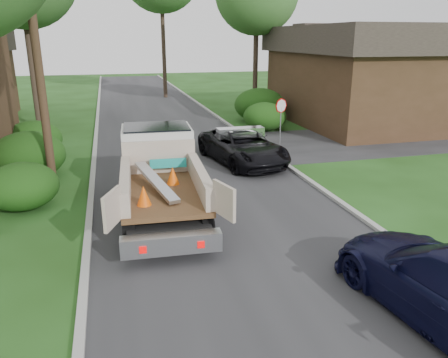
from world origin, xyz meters
TOP-DOWN VIEW (x-y plane):
  - ground at (0.00, 0.00)m, footprint 120.00×120.00m
  - road at (0.00, 10.00)m, footprint 8.00×90.00m
  - side_street at (12.00, 9.00)m, footprint 16.00×7.00m
  - curb_left at (-4.10, 10.00)m, footprint 0.20×90.00m
  - curb_right at (4.10, 10.00)m, footprint 0.20×90.00m
  - stop_sign at (5.20, 9.00)m, footprint 0.71×0.32m
  - utility_pole at (-5.48, 4.98)m, footprint 2.42×1.25m
  - house_right at (13.00, 14.00)m, footprint 9.72×12.96m
  - hedge_left_a at (-6.20, 3.00)m, footprint 2.34×2.34m
  - hedge_left_b at (-6.50, 6.50)m, footprint 2.86×2.86m
  - hedge_left_c at (-6.80, 10.00)m, footprint 2.60×2.60m
  - hedge_right_a at (5.80, 13.00)m, footprint 2.60×2.60m
  - hedge_right_b at (6.50, 16.00)m, footprint 3.38×3.38m
  - flatbed_truck at (-1.79, 2.03)m, footprint 3.09×6.72m
  - black_pickup at (2.40, 6.47)m, footprint 3.38×5.73m

SIDE VIEW (x-z plane):
  - ground at x=0.00m, z-range 0.00..0.00m
  - road at x=0.00m, z-range -0.01..0.01m
  - side_street at x=12.00m, z-range 0.00..0.02m
  - curb_left at x=-4.10m, z-range 0.00..0.12m
  - curb_right at x=4.10m, z-range 0.00..0.12m
  - black_pickup at x=2.40m, z-range 0.00..1.50m
  - hedge_left_a at x=-6.20m, z-range 0.00..1.53m
  - hedge_left_c at x=-6.80m, z-range 0.00..1.70m
  - hedge_right_a at x=5.80m, z-range 0.00..1.70m
  - hedge_left_b at x=-6.50m, z-range 0.00..1.87m
  - hedge_right_b at x=6.50m, z-range 0.00..2.21m
  - flatbed_truck at x=-1.79m, z-range 0.11..2.60m
  - stop_sign at x=5.20m, z-range 0.54..3.02m
  - house_right at x=13.00m, z-range 0.06..6.26m
  - utility_pole at x=-5.48m, z-range 0.17..10.17m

